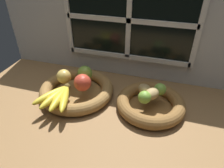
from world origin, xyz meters
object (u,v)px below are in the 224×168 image
(fruit_bowl_right, at_px, (150,104))
(apple_red_right, at_px, (83,83))
(potato_large, at_px, (152,94))
(lime_far, at_px, (160,89))
(potato_oblong, at_px, (144,89))
(lime_near, at_px, (144,97))
(apple_green_back, at_px, (85,73))
(banana_bunch_front, at_px, (57,97))
(fruit_bowl_left, at_px, (77,90))
(apple_golden_left, at_px, (64,76))

(fruit_bowl_right, distance_m, apple_red_right, 0.32)
(potato_large, relative_size, lime_far, 1.44)
(potato_oblong, bearing_deg, lime_near, -81.35)
(apple_green_back, height_order, banana_bunch_front, apple_green_back)
(fruit_bowl_right, bearing_deg, lime_near, -123.69)
(fruit_bowl_left, bearing_deg, fruit_bowl_right, -0.00)
(apple_golden_left, xyz_separation_m, lime_near, (0.39, -0.04, -0.01))
(apple_golden_left, bearing_deg, potato_large, -0.41)
(apple_red_right, relative_size, lime_near, 1.43)
(apple_green_back, bearing_deg, lime_near, -17.40)
(fruit_bowl_right, bearing_deg, fruit_bowl_left, 180.00)
(fruit_bowl_right, relative_size, apple_golden_left, 4.36)
(potato_large, bearing_deg, fruit_bowl_right, 90.00)
(potato_oblong, bearing_deg, potato_large, -37.87)
(banana_bunch_front, xyz_separation_m, potato_oblong, (0.35, 0.15, 0.01))
(banana_bunch_front, distance_m, lime_far, 0.45)
(apple_red_right, xyz_separation_m, apple_green_back, (-0.02, 0.08, -0.00))
(apple_red_right, distance_m, apple_green_back, 0.09)
(fruit_bowl_right, distance_m, apple_green_back, 0.34)
(lime_near, distance_m, lime_far, 0.10)
(potato_large, height_order, potato_oblong, potato_large)
(apple_golden_left, bearing_deg, banana_bunch_front, -75.26)
(lime_near, bearing_deg, lime_far, 54.16)
(banana_bunch_front, bearing_deg, fruit_bowl_right, 18.03)
(potato_large, distance_m, lime_near, 0.05)
(fruit_bowl_right, xyz_separation_m, lime_near, (-0.03, -0.04, 0.06))
(apple_red_right, relative_size, banana_bunch_front, 0.42)
(apple_green_back, xyz_separation_m, potato_large, (0.33, -0.06, -0.01))
(apple_red_right, height_order, apple_green_back, apple_red_right)
(fruit_bowl_left, xyz_separation_m, apple_red_right, (0.05, -0.03, 0.07))
(fruit_bowl_left, xyz_separation_m, apple_green_back, (0.02, 0.06, 0.07))
(apple_red_right, height_order, potato_large, apple_red_right)
(fruit_bowl_right, relative_size, potato_large, 3.86)
(potato_oblong, relative_size, lime_near, 1.11)
(potato_oblong, xyz_separation_m, lime_near, (0.01, -0.07, 0.01))
(potato_large, xyz_separation_m, lime_far, (0.03, 0.04, 0.00))
(potato_large, bearing_deg, fruit_bowl_left, 180.00)
(fruit_bowl_right, height_order, lime_far, lime_far)
(apple_golden_left, distance_m, banana_bunch_front, 0.13)
(fruit_bowl_right, relative_size, banana_bunch_front, 1.59)
(banana_bunch_front, bearing_deg, potato_large, 18.03)
(fruit_bowl_right, xyz_separation_m, apple_green_back, (-0.33, 0.06, 0.07))
(fruit_bowl_left, relative_size, apple_red_right, 4.48)
(apple_green_back, bearing_deg, apple_red_right, -73.78)
(lime_near, bearing_deg, apple_red_right, 177.57)
(lime_near, bearing_deg, fruit_bowl_left, 173.32)
(fruit_bowl_left, distance_m, apple_red_right, 0.09)
(apple_green_back, bearing_deg, lime_far, -2.98)
(apple_red_right, relative_size, potato_large, 1.01)
(banana_bunch_front, height_order, lime_near, lime_near)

